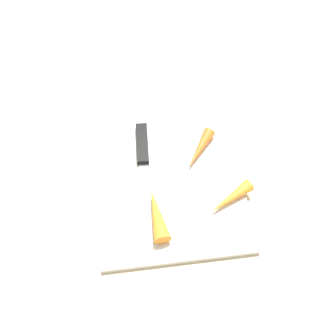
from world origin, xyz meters
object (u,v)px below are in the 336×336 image
cutting_board (168,170)px  knife (143,149)px  carrot_shortest (230,199)px  carrot_longest (157,214)px  carrot_medium (199,150)px

cutting_board → knife: 0.06m
carrot_shortest → carrot_longest: carrot_longest is taller
cutting_board → carrot_longest: size_ratio=3.69×
carrot_medium → carrot_longest: (0.12, -0.09, 0.00)m
carrot_medium → carrot_shortest: size_ratio=1.04×
cutting_board → carrot_longest: carrot_longest is taller
carrot_medium → carrot_longest: bearing=-2.4°
carrot_medium → carrot_longest: 0.16m
knife → cutting_board: bearing=47.3°
cutting_board → carrot_shortest: size_ratio=3.96×
knife → carrot_longest: bearing=7.4°
carrot_medium → carrot_shortest: (0.11, 0.04, -0.00)m
carrot_longest → carrot_shortest: bearing=-88.9°
carrot_longest → carrot_medium: bearing=-42.5°
knife → carrot_longest: carrot_longest is taller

